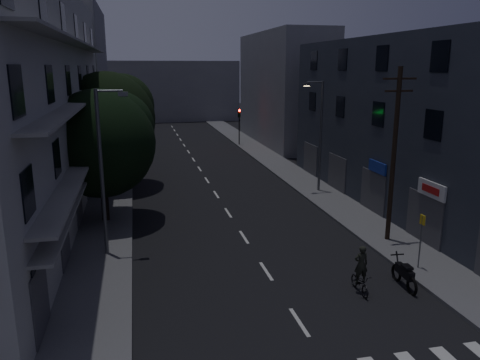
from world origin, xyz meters
name	(u,v)px	position (x,y,z in m)	size (l,w,h in m)	color
ground	(206,179)	(0.00, 25.00, 0.00)	(160.00, 160.00, 0.00)	black
sidewalk_left	(113,183)	(-7.50, 25.00, 0.07)	(3.00, 90.00, 0.15)	#565659
sidewalk_right	(292,174)	(7.50, 25.00, 0.07)	(3.00, 90.00, 0.15)	#565659
lane_markings	(196,164)	(0.00, 31.25, 0.01)	(0.15, 60.50, 0.01)	beige
building_left	(24,103)	(-11.98, 18.00, 6.99)	(7.00, 36.00, 14.00)	#A1A29D
building_right	(417,125)	(11.99, 14.00, 5.50)	(6.19, 28.00, 11.00)	#2A2F39
building_far_left	(78,76)	(-12.00, 48.00, 8.00)	(6.00, 20.00, 16.00)	slate
building_far_right	(283,89)	(12.00, 42.00, 6.50)	(6.00, 20.00, 13.00)	slate
building_far_end	(167,91)	(0.00, 70.00, 5.00)	(24.00, 8.00, 10.00)	slate
tree_near	(102,139)	(-7.47, 15.40, 5.02)	(6.31, 6.31, 7.79)	black
tree_mid	(109,115)	(-7.45, 23.78, 5.57)	(7.04, 7.04, 8.67)	black
tree_far	(117,114)	(-7.27, 36.33, 4.41)	(5.50, 5.50, 6.80)	black
traffic_signal_far_right	(239,119)	(6.35, 40.81, 3.10)	(0.28, 0.37, 4.10)	black
traffic_signal_far_left	(126,122)	(-6.56, 41.01, 3.10)	(0.28, 0.37, 4.10)	black
street_lamp_left_near	(104,165)	(-7.08, 9.96, 4.60)	(1.51, 0.25, 8.00)	#5B5D63
street_lamp_right	(319,131)	(7.46, 19.04, 4.60)	(1.51, 0.25, 8.00)	#525459
street_lamp_left_far	(114,121)	(-7.28, 28.70, 4.60)	(1.51, 0.25, 8.00)	#595B61
utility_pole	(394,152)	(7.34, 8.69, 4.87)	(1.80, 0.24, 9.00)	black
bus_stop_sign	(421,232)	(6.84, 5.05, 1.89)	(0.06, 0.35, 2.52)	#595B60
motorcycle	(404,275)	(5.30, 3.74, 0.54)	(0.61, 2.12, 1.36)	black
cyclist	(360,277)	(3.24, 3.70, 0.69)	(0.64, 1.64, 2.05)	black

